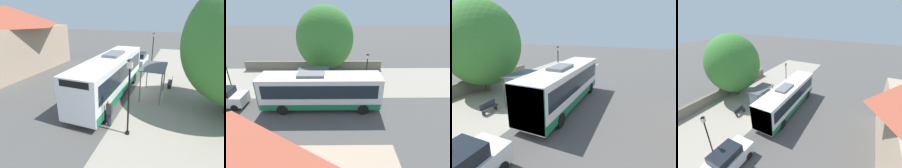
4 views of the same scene
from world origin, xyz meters
TOP-DOWN VIEW (x-y plane):
  - ground_plane at (0.00, 0.00)m, footprint 120.00×120.00m
  - sidewalk_plaza at (-4.50, 0.00)m, footprint 9.00×44.00m
  - stone_wall at (-8.55, 0.00)m, footprint 0.60×20.00m
  - bus at (1.65, 1.93)m, footprint 2.62×10.97m
  - bus_shelter at (-1.91, 0.91)m, footprint 1.85×3.32m
  - pedestrian at (0.10, 6.21)m, footprint 0.34×0.24m
  - bench at (-3.06, -1.78)m, footprint 0.40×1.46m
  - street_lamp_far at (-1.19, 6.60)m, footprint 0.28×0.28m
  - shade_tree at (-7.10, 1.93)m, footprint 7.42×7.42m

SIDE VIEW (x-z plane):
  - ground_plane at x=0.00m, z-range 0.00..0.00m
  - sidewalk_plaza at x=-4.50m, z-range 0.00..0.02m
  - bench at x=-3.06m, z-range 0.03..0.91m
  - stone_wall at x=-8.55m, z-range 0.01..1.31m
  - pedestrian at x=0.10m, z-range 0.16..1.94m
  - bus at x=1.65m, z-range 0.06..3.59m
  - bus_shelter at x=-1.91m, z-range 0.89..3.54m
  - street_lamp_far at x=-1.19m, z-range 0.41..4.91m
  - shade_tree at x=-7.10m, z-range 0.39..9.35m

